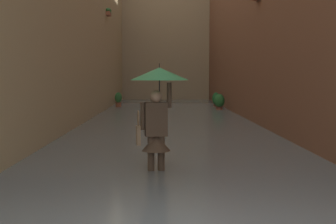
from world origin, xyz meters
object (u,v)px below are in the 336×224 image
potted_plant_mid_left (216,100)px  person_wading (158,99)px  potted_plant_near_right (118,100)px  potted_plant_far_left (219,102)px

potted_plant_mid_left → person_wading: bearing=80.1°
person_wading → potted_plant_mid_left: 17.28m
potted_plant_mid_left → potted_plant_near_right: bearing=3.2°
potted_plant_mid_left → potted_plant_near_right: size_ratio=0.98×
person_wading → potted_plant_far_left: size_ratio=2.18×
potted_plant_mid_left → potted_plant_near_right: 5.24m
potted_plant_mid_left → potted_plant_far_left: bearing=87.3°
potted_plant_near_right → potted_plant_far_left: (-5.12, 2.09, 0.02)m
person_wading → potted_plant_mid_left: size_ratio=2.19×
potted_plant_far_left → person_wading: bearing=78.9°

